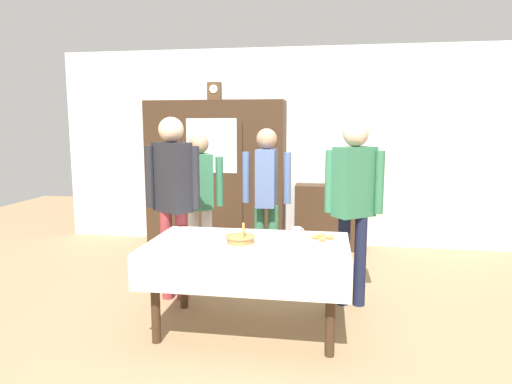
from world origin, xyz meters
TOP-DOWN VIEW (x-y plane):
  - ground_plane at (0.00, 0.00)m, footprint 12.00×12.00m
  - back_wall at (0.00, 2.65)m, footprint 6.40×0.10m
  - dining_table at (0.00, -0.23)m, footprint 1.59×0.96m
  - wall_cabinet at (-0.90, 2.35)m, footprint 1.88×0.46m
  - mantel_clock at (-0.91, 2.35)m, footprint 0.18×0.11m
  - bookshelf_low at (0.66, 2.41)m, footprint 0.94×0.35m
  - book_stack at (0.66, 2.40)m, footprint 0.15×0.21m
  - tea_cup_back_edge at (0.37, 0.13)m, footprint 0.13×0.13m
  - tea_cup_near_right at (0.53, -0.37)m, footprint 0.13×0.13m
  - tea_cup_far_left at (0.19, -0.44)m, footprint 0.13×0.13m
  - bread_basket at (-0.06, -0.22)m, footprint 0.24×0.24m
  - pastry_plate at (0.59, -0.05)m, footprint 0.28×0.28m
  - spoon_near_left at (-0.12, -0.49)m, footprint 0.12×0.02m
  - spoon_near_right at (-0.57, -0.48)m, footprint 0.12×0.02m
  - person_by_cabinet at (-0.02, 1.06)m, footprint 0.52×0.36m
  - person_beside_shelf at (0.85, 0.45)m, footprint 0.52×0.38m
  - person_near_right_end at (-0.81, 0.34)m, footprint 0.52×0.37m
  - person_behind_table_left at (-0.74, 0.98)m, footprint 0.52×0.41m

SIDE VIEW (x-z plane):
  - ground_plane at x=0.00m, z-range 0.00..0.00m
  - bookshelf_low at x=0.66m, z-range 0.00..0.86m
  - dining_table at x=0.00m, z-range 0.26..0.99m
  - spoon_near_left at x=-0.12m, z-range 0.73..0.73m
  - spoon_near_right at x=-0.57m, z-range 0.73..0.73m
  - pastry_plate at x=0.59m, z-range 0.72..0.77m
  - tea_cup_far_left at x=0.19m, z-range 0.72..0.78m
  - tea_cup_back_edge at x=0.37m, z-range 0.72..0.79m
  - tea_cup_near_right at x=0.53m, z-range 0.72..0.79m
  - bread_basket at x=-0.06m, z-range 0.68..0.84m
  - book_stack at x=0.66m, z-range 0.86..0.98m
  - person_behind_table_left at x=-0.74m, z-range 0.16..1.73m
  - person_by_cabinet at x=-0.02m, z-range 0.17..1.80m
  - wall_cabinet at x=-0.90m, z-range 0.00..1.98m
  - person_beside_shelf at x=0.85m, z-range 0.19..1.88m
  - person_near_right_end at x=-0.81m, z-range 0.20..1.93m
  - back_wall at x=0.00m, z-range 0.00..2.70m
  - mantel_clock at x=-0.91m, z-range 1.98..2.22m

